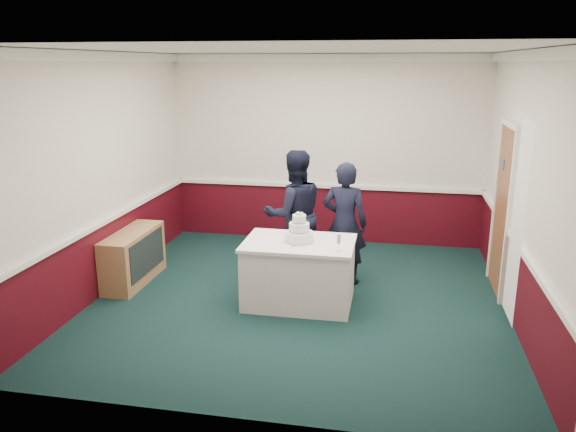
% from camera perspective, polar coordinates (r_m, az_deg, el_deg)
% --- Properties ---
extents(ground, '(5.00, 5.00, 0.00)m').
position_cam_1_polar(ground, '(7.09, 1.13, -8.44)').
color(ground, black).
rests_on(ground, ground).
extents(room_shell, '(5.00, 5.00, 3.00)m').
position_cam_1_polar(room_shell, '(7.14, 2.68, 8.13)').
color(room_shell, silver).
rests_on(room_shell, ground).
extents(sideboard, '(0.41, 1.20, 0.70)m').
position_cam_1_polar(sideboard, '(7.79, -15.43, -4.03)').
color(sideboard, tan).
rests_on(sideboard, ground).
extents(cake_table, '(1.32, 0.92, 0.79)m').
position_cam_1_polar(cake_table, '(6.85, 1.12, -5.70)').
color(cake_table, white).
rests_on(cake_table, ground).
extents(wedding_cake, '(0.35, 0.35, 0.36)m').
position_cam_1_polar(wedding_cake, '(6.69, 1.14, -1.70)').
color(wedding_cake, white).
rests_on(wedding_cake, cake_table).
extents(cake_knife, '(0.09, 0.21, 0.00)m').
position_cam_1_polar(cake_knife, '(6.54, 0.58, -3.10)').
color(cake_knife, silver).
rests_on(cake_knife, cake_table).
extents(champagne_flute, '(0.05, 0.05, 0.21)m').
position_cam_1_polar(champagne_flute, '(6.35, 5.17, -2.43)').
color(champagne_flute, silver).
rests_on(champagne_flute, cake_table).
extents(person_man, '(1.05, 0.96, 1.75)m').
position_cam_1_polar(person_man, '(7.58, 0.66, 0.16)').
color(person_man, black).
rests_on(person_man, ground).
extents(person_woman, '(0.64, 0.47, 1.64)m').
position_cam_1_polar(person_woman, '(7.41, 5.77, -0.73)').
color(person_woman, black).
rests_on(person_woman, ground).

